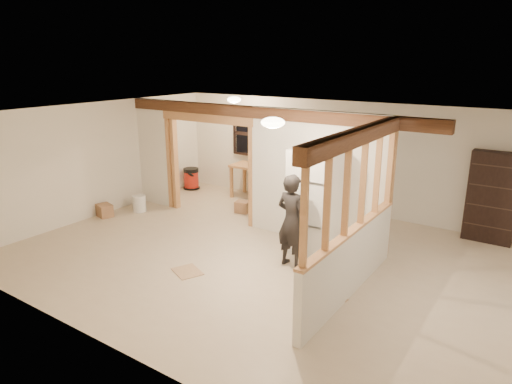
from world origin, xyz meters
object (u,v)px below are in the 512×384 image
Objects in this scene: refrigerator at (315,201)px; woman at (292,221)px; shop_vac at (191,178)px; work_table at (258,182)px; bookshelf at (492,198)px.

woman is (-0.01, -0.79, -0.15)m from refrigerator.
refrigerator is 5.01m from shop_vac.
refrigerator is 3.39m from work_table.
refrigerator reaches higher than woman.
work_table is at bearing 141.21° from refrigerator.
shop_vac is at bearing -176.60° from bookshelf.
refrigerator is at bearing -138.53° from bookshelf.
shop_vac is at bearing -19.82° from woman.
refrigerator is at bearing -81.08° from woman.
woman is 4.01m from bookshelf.
refrigerator reaches higher than work_table.
shop_vac is 0.33× the size of bookshelf.
shop_vac is (-4.60, 2.63, -0.51)m from woman.
shop_vac is at bearing 158.17° from refrigerator.
shop_vac is (-4.61, 1.85, -0.66)m from refrigerator.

